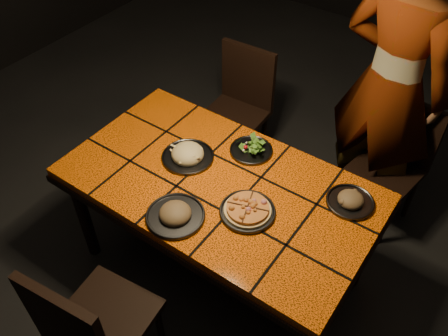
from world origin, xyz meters
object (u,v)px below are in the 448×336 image
Objects in this scene: chair_far_right at (394,157)px; diner at (390,86)px; plate_pizza at (248,210)px; chair_far_left at (240,102)px; dining_table at (219,192)px; chair_near at (90,325)px; plate_pasta at (188,155)px.

chair_far_right is 0.47m from diner.
diner reaches higher than plate_pizza.
plate_pizza is (0.70, -0.99, 0.25)m from chair_far_left.
chair_near reaches higher than dining_table.
dining_table is 0.27m from plate_pasta.
chair_far_left reaches higher than plate_pasta.
chair_far_right is 1.31m from plate_pasta.
plate_pizza is at bearing 89.19° from diner.
plate_pizza is (-0.39, -1.09, 0.27)m from chair_far_right.
chair_far_left is at bearing 117.36° from dining_table.
plate_pasta is (0.23, -0.86, 0.26)m from chair_far_left.
diner reaches higher than plate_pasta.
chair_far_right is 1.19m from plate_pizza.
chair_far_right is (0.62, 1.00, -0.18)m from dining_table.
diner reaches higher than chair_near.
diner is at bearing 54.09° from plate_pasta.
diner is (0.55, 1.90, 0.42)m from chair_near.
chair_near is 1.82m from chair_far_left.
chair_far_right is 0.46× the size of diner.
chair_near reaches higher than plate_pasta.
dining_table is at bearing -112.27° from chair_far_right.
dining_table is 1.03m from chair_far_left.
plate_pasta is at bearing 163.81° from plate_pizza.
chair_far_left is (-0.38, 1.78, -0.01)m from chair_near.
chair_far_left is 0.47× the size of diner.
plate_pasta reaches higher than plate_pizza.
chair_near is 1.06× the size of chair_far_right.
chair_far_left is 1.24m from plate_pizza.
chair_far_right is at bearing -178.72° from diner.
dining_table is at bearing -101.96° from chair_near.
plate_pasta is (-0.24, 0.05, 0.10)m from dining_table.
chair_near is at bearing -80.23° from plate_pasta.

